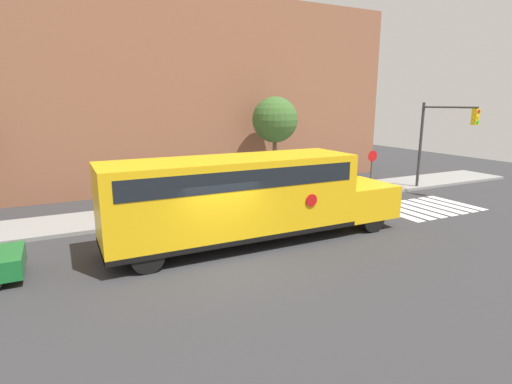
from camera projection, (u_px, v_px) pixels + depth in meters
name	position (u px, v px, depth m)	size (l,w,h in m)	color
ground_plane	(226.00, 263.00, 12.62)	(60.00, 60.00, 0.00)	#333335
sidewalk_strip	(172.00, 212.00, 18.28)	(44.00, 3.00, 0.15)	gray
building_backdrop	(138.00, 93.00, 22.77)	(32.00, 4.00, 10.96)	#935B42
crosswalk_stripes	(426.00, 208.00, 19.27)	(4.70, 3.20, 0.01)	white
school_bus	(246.00, 195.00, 14.07)	(11.16, 2.57, 3.11)	yellow
stop_sign	(372.00, 166.00, 22.04)	(0.61, 0.10, 2.40)	#38383A
traffic_light	(439.00, 133.00, 21.81)	(0.28, 3.45, 4.97)	#38383A
tree_near_sidewalk	(275.00, 120.00, 22.75)	(2.60, 2.60, 5.31)	brown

